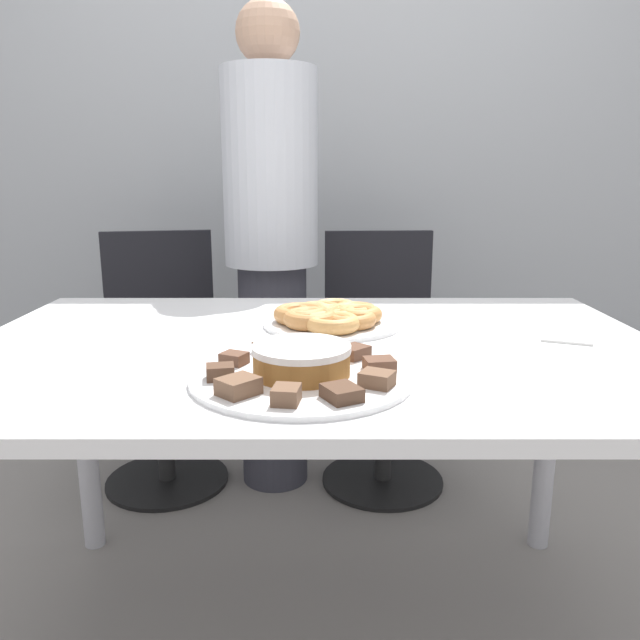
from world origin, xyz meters
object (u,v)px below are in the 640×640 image
at_px(plate_donuts, 333,323).
at_px(frosted_cake, 302,360).
at_px(office_chair_right, 383,365).
at_px(person_standing, 272,243).
at_px(office_chair_left, 162,365).
at_px(plate_cake, 302,377).
at_px(napkin, 567,338).

bearing_deg(plate_donuts, frosted_cake, -98.81).
bearing_deg(office_chair_right, plate_donuts, -108.53).
bearing_deg(office_chair_right, person_standing, -179.26).
xyz_separation_m(person_standing, office_chair_left, (-0.41, 0.03, -0.44)).
bearing_deg(person_standing, plate_cake, -83.04).
relative_size(plate_cake, frosted_cake, 2.27).
relative_size(office_chair_left, frosted_cake, 5.24).
distance_m(office_chair_left, plate_donuts, 1.00).
bearing_deg(office_chair_left, napkin, -49.35).
bearing_deg(person_standing, frosted_cake, -83.04).
bearing_deg(frosted_cake, plate_cake, 180.00).
height_order(office_chair_right, napkin, office_chair_right).
bearing_deg(plate_donuts, plate_cake, -98.81).
xyz_separation_m(office_chair_left, office_chair_right, (0.80, 0.00, 0.00)).
xyz_separation_m(person_standing, plate_donuts, (0.19, -0.70, -0.11)).
height_order(person_standing, plate_donuts, person_standing).
xyz_separation_m(office_chair_left, plate_cake, (0.54, -1.12, 0.33)).
xyz_separation_m(office_chair_left, frosted_cake, (0.54, -1.12, 0.36)).
bearing_deg(office_chair_right, plate_cake, -106.34).
xyz_separation_m(frosted_cake, napkin, (0.56, 0.27, -0.03)).
xyz_separation_m(plate_cake, plate_donuts, (0.06, 0.40, 0.00)).
height_order(plate_cake, napkin, plate_cake).
bearing_deg(plate_cake, person_standing, 96.96).
bearing_deg(napkin, office_chair_right, 109.87).
xyz_separation_m(person_standing, plate_cake, (0.13, -1.09, -0.11)).
bearing_deg(frosted_cake, person_standing, 96.96).
xyz_separation_m(office_chair_right, plate_donuts, (-0.20, -0.72, 0.33)).
height_order(person_standing, frosted_cake, person_standing).
bearing_deg(office_chair_right, napkin, -73.53).
relative_size(plate_donuts, napkin, 2.54).
height_order(office_chair_right, plate_donuts, office_chair_right).
bearing_deg(office_chair_right, frosted_cake, -106.34).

